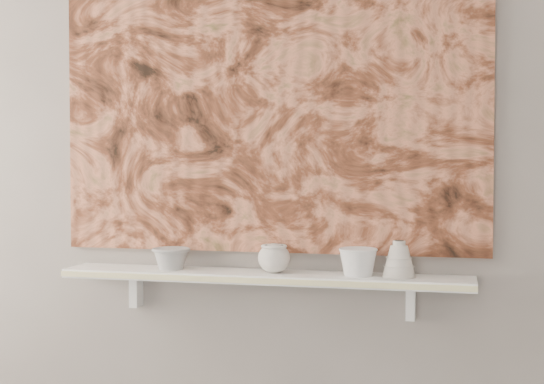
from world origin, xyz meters
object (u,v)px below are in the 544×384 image
(bowl_grey, at_px, (171,258))
(bell_vessel, at_px, (399,259))
(painting, at_px, (268,93))
(shelf, at_px, (263,277))
(cup_cream, at_px, (274,258))
(bowl_white, at_px, (358,262))

(bowl_grey, xyz_separation_m, bell_vessel, (0.78, 0.00, 0.02))
(painting, relative_size, bowl_grey, 11.19)
(bowl_grey, distance_m, bell_vessel, 0.78)
(shelf, height_order, bowl_grey, bowl_grey)
(painting, bearing_deg, bell_vessel, -10.03)
(cup_cream, height_order, bell_vessel, bell_vessel)
(bowl_grey, distance_m, cup_cream, 0.37)
(painting, bearing_deg, cup_cream, -63.99)
(painting, height_order, bell_vessel, painting)
(painting, bearing_deg, bowl_grey, -166.26)
(bowl_grey, relative_size, bell_vessel, 1.13)
(cup_cream, bearing_deg, bell_vessel, 0.00)
(shelf, distance_m, painting, 0.63)
(bowl_grey, bearing_deg, cup_cream, 0.00)
(shelf, height_order, painting, painting)
(shelf, relative_size, bowl_grey, 10.44)
(bell_vessel, bearing_deg, bowl_grey, 180.00)
(shelf, distance_m, bowl_grey, 0.33)
(bowl_white, bearing_deg, cup_cream, 180.00)
(shelf, xyz_separation_m, bowl_grey, (-0.33, 0.00, 0.05))
(painting, xyz_separation_m, bowl_grey, (-0.33, -0.08, -0.57))
(shelf, relative_size, bell_vessel, 11.79)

